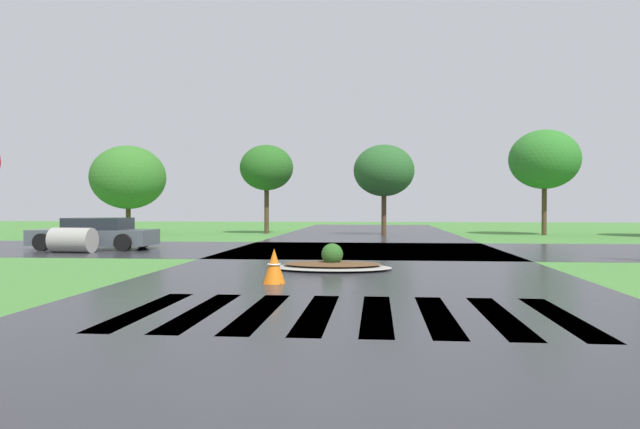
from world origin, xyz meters
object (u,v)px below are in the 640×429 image
object	(u,v)px
car_dark_suv	(95,234)
drainage_pipe_stack	(73,240)
traffic_cone	(274,266)
median_island	(332,264)

from	to	relation	value
car_dark_suv	drainage_pipe_stack	size ratio (longest dim) A/B	2.88
traffic_cone	car_dark_suv	bearing A→B (deg)	131.92
car_dark_suv	drainage_pipe_stack	xyz separation A→B (m)	(0.01, -1.71, -0.13)
median_island	drainage_pipe_stack	xyz separation A→B (m)	(-9.55, 4.90, 0.31)
drainage_pipe_stack	traffic_cone	world-z (taller)	drainage_pipe_stack
car_dark_suv	traffic_cone	distance (m)	12.78
median_island	drainage_pipe_stack	distance (m)	10.74
drainage_pipe_stack	median_island	bearing A→B (deg)	-27.19
car_dark_suv	traffic_cone	bearing A→B (deg)	131.64
traffic_cone	drainage_pipe_stack	bearing A→B (deg)	137.56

